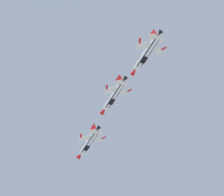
{
  "coord_description": "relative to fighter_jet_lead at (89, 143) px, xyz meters",
  "views": [
    {
      "loc": [
        2.39,
        -1.23,
        1.97
      ],
      "look_at": [
        27.73,
        51.83,
        88.38
      ],
      "focal_mm": 52.31,
      "sensor_mm": 36.0,
      "label": 1
    }
  ],
  "objects": [
    {
      "name": "fighter_jet_left_wing",
      "position": [
        0.1,
        -19.87,
        2.46
      ],
      "size": [
        9.62,
        15.96,
        5.29
      ],
      "rotation": [
        0.0,
        -0.48,
        0.06
      ],
      "color": "white"
    },
    {
      "name": "fighter_jet_right_wing",
      "position": [
        1.8,
        -38.26,
        1.03
      ],
      "size": [
        9.9,
        15.96,
        5.08
      ],
      "rotation": [
        0.0,
        -0.41,
        0.06
      ],
      "color": "white"
    },
    {
      "name": "fighter_jet_lead",
      "position": [
        0.0,
        0.0,
        0.0
      ],
      "size": [
        9.89,
        15.96,
        5.09
      ],
      "rotation": [
        0.0,
        -0.42,
        0.06
      ],
      "color": "white"
    }
  ]
}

